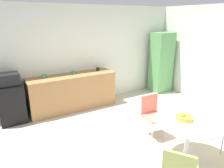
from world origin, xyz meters
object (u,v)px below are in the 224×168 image
object	(u,v)px
fruit_bowl	(184,117)
mini_fridge	(11,104)
microwave	(8,79)
chair_coral	(152,111)
round_table	(189,129)
locker_cabinet	(161,63)
mug_white	(74,72)
mug_red	(44,76)
mug_green	(98,69)

from	to	relation	value
fruit_bowl	mini_fridge	bearing A→B (deg)	127.11
mini_fridge	microwave	bearing A→B (deg)	0.00
mini_fridge	fruit_bowl	distance (m)	3.67
chair_coral	round_table	bearing A→B (deg)	-93.69
round_table	chair_coral	bearing A→B (deg)	86.31
locker_cabinet	round_table	size ratio (longest dim) A/B	1.74
locker_cabinet	mug_white	bearing A→B (deg)	176.99
locker_cabinet	round_table	world-z (taller)	locker_cabinet
round_table	mug_white	bearing A→B (deg)	104.07
microwave	mug_red	bearing A→B (deg)	5.50
mug_white	chair_coral	bearing A→B (deg)	-68.48
mini_fridge	round_table	bearing A→B (deg)	-52.59
fruit_bowl	microwave	bearing A→B (deg)	127.11
mini_fridge	locker_cabinet	world-z (taller)	locker_cabinet
microwave	locker_cabinet	distance (m)	4.35
mug_green	chair_coral	bearing A→B (deg)	-86.54
fruit_bowl	mug_green	bearing A→B (deg)	89.91
mug_white	mug_red	world-z (taller)	same
mug_red	mini_fridge	bearing A→B (deg)	-174.50
round_table	chair_coral	xyz separation A→B (m)	(0.06, 0.95, -0.08)
fruit_bowl	mug_red	bearing A→B (deg)	115.46
mug_green	fruit_bowl	bearing A→B (deg)	-90.09
microwave	round_table	distance (m)	3.76
chair_coral	mug_red	distance (m)	2.65
chair_coral	mug_green	world-z (taller)	mug_green
round_table	chair_coral	distance (m)	0.95
mini_fridge	mug_white	xyz separation A→B (m)	(1.52, 0.05, 0.51)
mug_white	mug_green	xyz separation A→B (m)	(0.69, 0.01, 0.00)
locker_cabinet	mug_red	xyz separation A→B (m)	(-3.57, 0.18, 0.02)
round_table	mug_white	world-z (taller)	mug_white
mini_fridge	mug_green	bearing A→B (deg)	1.57
chair_coral	mug_white	world-z (taller)	mug_white
mini_fridge	mug_green	distance (m)	2.27
locker_cabinet	mini_fridge	bearing A→B (deg)	178.68
locker_cabinet	mug_green	world-z (taller)	locker_cabinet
mini_fridge	chair_coral	world-z (taller)	mini_fridge
mini_fridge	locker_cabinet	bearing A→B (deg)	-1.32
chair_coral	microwave	bearing A→B (deg)	139.06
microwave	mug_red	xyz separation A→B (m)	(0.78, 0.08, -0.05)
fruit_bowl	mug_white	bearing A→B (deg)	103.07
mini_fridge	microwave	distance (m)	0.57
chair_coral	mug_green	bearing A→B (deg)	93.46
mug_green	mini_fridge	bearing A→B (deg)	-178.43
chair_coral	mug_green	xyz separation A→B (m)	(-0.13, 2.09, 0.43)
mini_fridge	locker_cabinet	distance (m)	4.38
mini_fridge	microwave	size ratio (longest dim) A/B	1.81
mug_white	mini_fridge	bearing A→B (deg)	-178.14
chair_coral	fruit_bowl	size ratio (longest dim) A/B	3.17
round_table	fruit_bowl	xyz separation A→B (m)	(-0.07, 0.06, 0.19)
locker_cabinet	mug_white	size ratio (longest dim) A/B	14.31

